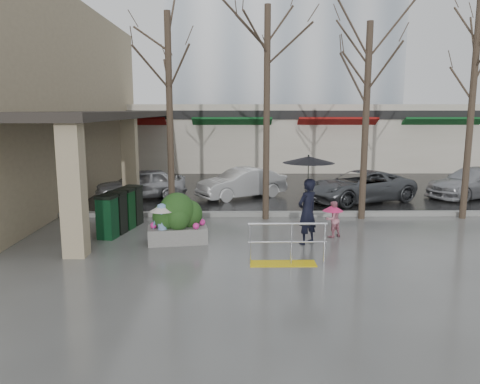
{
  "coord_description": "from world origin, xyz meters",
  "views": [
    {
      "loc": [
        0.13,
        -12.04,
        3.68
      ],
      "look_at": [
        0.29,
        1.5,
        1.3
      ],
      "focal_mm": 35.0,
      "sensor_mm": 36.0,
      "label": 1
    }
  ],
  "objects_px": {
    "tree_west": "(168,66)",
    "child_pink": "(333,217)",
    "handrail": "(286,249)",
    "tree_east": "(476,57)",
    "tree_mideast": "(368,73)",
    "car_b": "(242,183)",
    "car_a": "(141,184)",
    "car_d": "(473,183)",
    "news_boxes": "(121,211)",
    "planter": "(178,219)",
    "woman": "(308,191)",
    "tree_midwest": "(267,61)",
    "car_c": "(360,186)",
    "child_blue": "(162,220)"
  },
  "relations": [
    {
      "from": "handrail",
      "to": "car_c",
      "type": "distance_m",
      "value": 8.67
    },
    {
      "from": "woman",
      "to": "car_a",
      "type": "relative_size",
      "value": 0.67
    },
    {
      "from": "tree_west",
      "to": "woman",
      "type": "height_order",
      "value": "tree_west"
    },
    {
      "from": "woman",
      "to": "child_pink",
      "type": "xyz_separation_m",
      "value": [
        0.86,
        0.69,
        -0.89
      ]
    },
    {
      "from": "tree_mideast",
      "to": "news_boxes",
      "type": "xyz_separation_m",
      "value": [
        -7.86,
        -1.58,
        -4.22
      ]
    },
    {
      "from": "car_a",
      "to": "car_c",
      "type": "bearing_deg",
      "value": 66.94
    },
    {
      "from": "planter",
      "to": "car_c",
      "type": "height_order",
      "value": "planter"
    },
    {
      "from": "tree_east",
      "to": "news_boxes",
      "type": "distance_m",
      "value": 12.41
    },
    {
      "from": "handrail",
      "to": "planter",
      "type": "distance_m",
      "value": 3.42
    },
    {
      "from": "tree_midwest",
      "to": "car_c",
      "type": "height_order",
      "value": "tree_midwest"
    },
    {
      "from": "car_a",
      "to": "car_d",
      "type": "distance_m",
      "value": 14.07
    },
    {
      "from": "tree_west",
      "to": "child_blue",
      "type": "xyz_separation_m",
      "value": [
        0.15,
        -3.16,
        -4.38
      ]
    },
    {
      "from": "child_pink",
      "to": "car_a",
      "type": "bearing_deg",
      "value": -72.93
    },
    {
      "from": "car_a",
      "to": "tree_west",
      "type": "bearing_deg",
      "value": 7.25
    },
    {
      "from": "tree_mideast",
      "to": "car_d",
      "type": "relative_size",
      "value": 1.5
    },
    {
      "from": "tree_west",
      "to": "car_a",
      "type": "height_order",
      "value": "tree_west"
    },
    {
      "from": "tree_west",
      "to": "child_pink",
      "type": "xyz_separation_m",
      "value": [
        5.0,
        -2.36,
        -4.48
      ]
    },
    {
      "from": "planter",
      "to": "car_a",
      "type": "bearing_deg",
      "value": 109.31
    },
    {
      "from": "tree_midwest",
      "to": "planter",
      "type": "xyz_separation_m",
      "value": [
        -2.66,
        -2.89,
        -4.55
      ]
    },
    {
      "from": "child_pink",
      "to": "car_b",
      "type": "distance_m",
      "value": 6.75
    },
    {
      "from": "tree_west",
      "to": "car_c",
      "type": "height_order",
      "value": "tree_west"
    },
    {
      "from": "tree_west",
      "to": "tree_east",
      "type": "distance_m",
      "value": 10.0
    },
    {
      "from": "child_blue",
      "to": "tree_midwest",
      "type": "bearing_deg",
      "value": -136.57
    },
    {
      "from": "handrail",
      "to": "tree_mideast",
      "type": "relative_size",
      "value": 0.29
    },
    {
      "from": "tree_east",
      "to": "woman",
      "type": "bearing_deg",
      "value": -152.51
    },
    {
      "from": "child_pink",
      "to": "car_a",
      "type": "relative_size",
      "value": 0.29
    },
    {
      "from": "tree_west",
      "to": "car_b",
      "type": "relative_size",
      "value": 1.78
    },
    {
      "from": "child_blue",
      "to": "car_c",
      "type": "xyz_separation_m",
      "value": [
        7.05,
        6.14,
        -0.07
      ]
    },
    {
      "from": "child_pink",
      "to": "news_boxes",
      "type": "bearing_deg",
      "value": -38.0
    },
    {
      "from": "woman",
      "to": "news_boxes",
      "type": "xyz_separation_m",
      "value": [
        -5.5,
        1.46,
        -0.86
      ]
    },
    {
      "from": "news_boxes",
      "to": "car_a",
      "type": "distance_m",
      "value": 5.32
    },
    {
      "from": "tree_mideast",
      "to": "handrail",
      "type": "bearing_deg",
      "value": -123.19
    },
    {
      "from": "tree_east",
      "to": "child_pink",
      "type": "distance_m",
      "value": 7.31
    },
    {
      "from": "tree_mideast",
      "to": "tree_east",
      "type": "height_order",
      "value": "tree_east"
    },
    {
      "from": "child_pink",
      "to": "planter",
      "type": "bearing_deg",
      "value": -24.24
    },
    {
      "from": "handrail",
      "to": "tree_east",
      "type": "bearing_deg",
      "value": 35.86
    },
    {
      "from": "car_b",
      "to": "planter",
      "type": "bearing_deg",
      "value": -46.24
    },
    {
      "from": "child_blue",
      "to": "car_d",
      "type": "height_order",
      "value": "car_d"
    },
    {
      "from": "car_c",
      "to": "child_blue",
      "type": "bearing_deg",
      "value": -71.62
    },
    {
      "from": "tree_west",
      "to": "planter",
      "type": "bearing_deg",
      "value": -79.46
    },
    {
      "from": "woman",
      "to": "planter",
      "type": "height_order",
      "value": "woman"
    },
    {
      "from": "car_c",
      "to": "handrail",
      "type": "bearing_deg",
      "value": -48.96
    },
    {
      "from": "news_boxes",
      "to": "child_pink",
      "type": "bearing_deg",
      "value": 5.38
    },
    {
      "from": "handrail",
      "to": "tree_midwest",
      "type": "distance_m",
      "value": 6.83
    },
    {
      "from": "tree_mideast",
      "to": "news_boxes",
      "type": "relative_size",
      "value": 2.79
    },
    {
      "from": "tree_west",
      "to": "tree_midwest",
      "type": "height_order",
      "value": "tree_midwest"
    },
    {
      "from": "woman",
      "to": "child_pink",
      "type": "relative_size",
      "value": 2.34
    },
    {
      "from": "tree_midwest",
      "to": "news_boxes",
      "type": "xyz_separation_m",
      "value": [
        -4.56,
        -1.58,
        -4.6
      ]
    },
    {
      "from": "child_pink",
      "to": "planter",
      "type": "relative_size",
      "value": 0.61
    },
    {
      "from": "car_c",
      "to": "car_a",
      "type": "bearing_deg",
      "value": -117.43
    }
  ]
}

